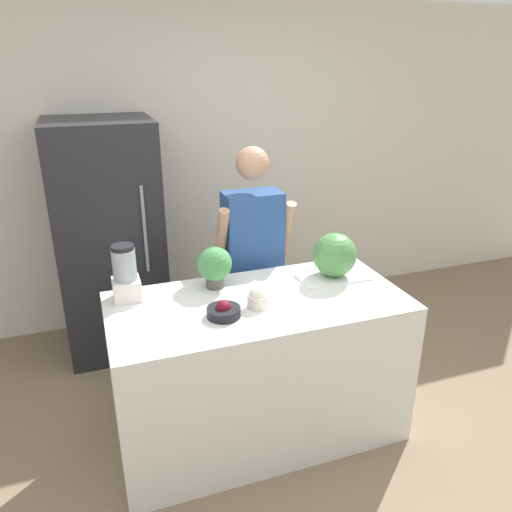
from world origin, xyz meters
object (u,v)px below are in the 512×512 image
at_px(bowl_cherries, 224,311).
at_px(blender, 125,275).
at_px(refrigerator, 110,240).
at_px(bowl_cream, 258,298).
at_px(person, 253,263).
at_px(watermelon, 335,255).
at_px(potted_plant, 214,265).

distance_m(bowl_cherries, blender, 0.60).
relative_size(refrigerator, bowl_cream, 14.71).
height_order(refrigerator, bowl_cherries, refrigerator).
bearing_deg(refrigerator, blender, -88.96).
relative_size(refrigerator, person, 1.08).
height_order(person, blender, person).
relative_size(refrigerator, watermelon, 6.59).
bearing_deg(person, potted_plant, -134.28).
xyz_separation_m(refrigerator, person, (0.89, -0.71, -0.04)).
bearing_deg(person, bowl_cherries, -119.49).
xyz_separation_m(bowl_cherries, blender, (-0.45, 0.37, 0.12)).
bearing_deg(blender, bowl_cherries, -39.58).
height_order(bowl_cream, blender, blender).
relative_size(bowl_cherries, potted_plant, 0.71).
xyz_separation_m(bowl_cream, potted_plant, (-0.15, 0.32, 0.09)).
relative_size(blender, potted_plant, 1.28).
height_order(refrigerator, person, refrigerator).
bearing_deg(blender, person, 22.58).
bearing_deg(blender, potted_plant, -1.46).
xyz_separation_m(person, bowl_cherries, (-0.42, -0.73, 0.08)).
xyz_separation_m(bowl_cream, blender, (-0.65, 0.34, 0.09)).
distance_m(blender, potted_plant, 0.50).
bearing_deg(bowl_cherries, potted_plant, 81.94).
height_order(refrigerator, blender, refrigerator).
bearing_deg(watermelon, blender, 174.35).
bearing_deg(blender, bowl_cream, -27.18).
xyz_separation_m(refrigerator, bowl_cream, (0.67, -1.40, 0.07)).
distance_m(watermelon, bowl_cream, 0.62).
height_order(person, potted_plant, person).
xyz_separation_m(watermelon, bowl_cherries, (-0.77, -0.25, -0.12)).
bearing_deg(potted_plant, blender, 178.54).
relative_size(person, bowl_cherries, 9.17).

